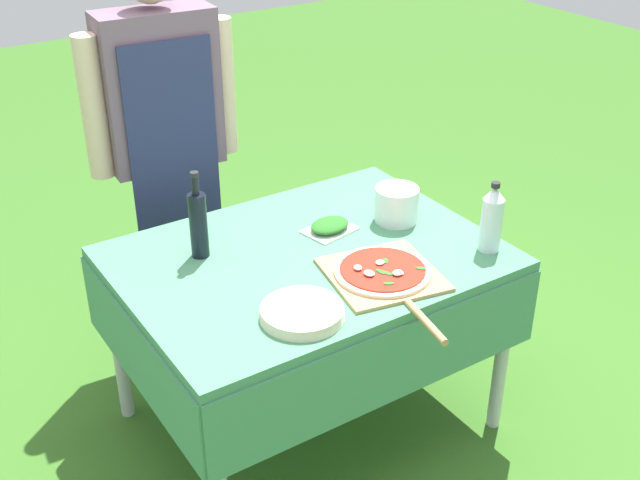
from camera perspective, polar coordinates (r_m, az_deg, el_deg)
ground_plane at (r=3.18m, az=-0.80°, el=-12.56°), size 12.00×12.00×0.00m
prep_table at (r=2.79m, az=-0.89°, el=-2.56°), size 1.28×0.96×0.73m
person_cook at (r=3.23m, az=-11.03°, el=7.76°), size 0.61×0.23×1.63m
pizza_on_peel at (r=2.61m, az=4.58°, el=-2.44°), size 0.41×0.60×0.05m
oil_bottle at (r=2.71m, az=-8.65°, el=1.19°), size 0.06×0.06×0.31m
water_bottle at (r=2.78m, az=12.12°, el=1.51°), size 0.07×0.07×0.25m
herb_container at (r=2.88m, az=0.69°, el=0.99°), size 0.20×0.17×0.04m
mixing_tub at (r=2.95m, az=5.47°, el=2.54°), size 0.16×0.16×0.13m
plate_stack at (r=2.41m, az=-1.29°, el=-5.19°), size 0.26×0.26×0.03m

